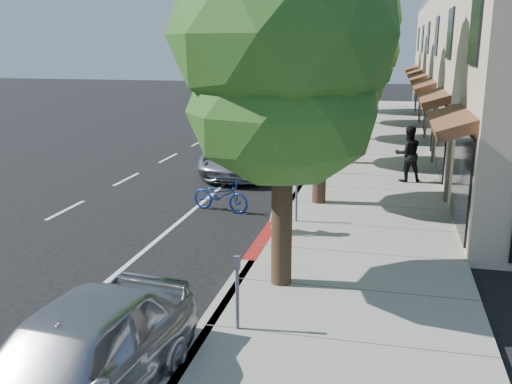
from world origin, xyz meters
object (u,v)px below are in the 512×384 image
(dark_sedan, at_px, (281,130))
(white_pickup, at_px, (299,115))
(cyclist, at_px, (278,207))
(street_tree_5, at_px, (364,52))
(street_tree_4, at_px, (359,40))
(dark_suv_far, at_px, (328,110))
(street_tree_3, at_px, (352,45))
(street_tree_0, at_px, (284,42))
(silver_suv, at_px, (249,153))
(street_tree_1, at_px, (324,26))
(bicycle, at_px, (221,195))
(near_car_a, at_px, (73,362))
(street_tree_2, at_px, (341,46))
(pedestrian, at_px, (408,154))

(dark_sedan, distance_m, white_pickup, 5.33)
(white_pickup, bearing_deg, dark_sedan, -88.81)
(cyclist, bearing_deg, street_tree_5, 4.08)
(street_tree_4, xyz_separation_m, dark_suv_far, (-1.79, 1.29, -4.15))
(street_tree_4, height_order, cyclist, street_tree_4)
(white_pickup, bearing_deg, street_tree_3, -49.81)
(street_tree_0, relative_size, white_pickup, 1.42)
(street_tree_3, relative_size, silver_suv, 1.39)
(dark_sedan, bearing_deg, street_tree_1, -72.65)
(bicycle, distance_m, near_car_a, 9.43)
(bicycle, relative_size, silver_suv, 0.33)
(street_tree_1, bearing_deg, street_tree_4, 90.00)
(street_tree_1, xyz_separation_m, street_tree_4, (0.00, 18.00, -0.28))
(street_tree_3, relative_size, street_tree_5, 1.07)
(street_tree_3, xyz_separation_m, cyclist, (-0.65, -14.99, -3.84))
(cyclist, height_order, near_car_a, cyclist)
(street_tree_1, bearing_deg, street_tree_2, 90.00)
(silver_suv, height_order, near_car_a, near_car_a)
(street_tree_5, distance_m, silver_suv, 20.52)
(bicycle, xyz_separation_m, dark_sedan, (-0.40, 11.54, 0.24))
(cyclist, bearing_deg, street_tree_2, 1.32)
(silver_suv, xyz_separation_m, white_pickup, (0.00, 11.83, 0.02))
(street_tree_4, distance_m, bicycle, 19.73)
(street_tree_0, xyz_separation_m, dark_sedan, (-3.10, 16.50, -4.00))
(street_tree_5, distance_m, dark_sedan, 14.27)
(street_tree_5, height_order, dark_sedan, street_tree_5)
(street_tree_1, distance_m, dark_suv_far, 19.87)
(street_tree_3, xyz_separation_m, street_tree_4, (0.00, 6.00, 0.24))
(street_tree_4, bearing_deg, dark_sedan, -112.46)
(cyclist, relative_size, dark_suv_far, 0.37)
(street_tree_4, relative_size, dark_suv_far, 1.85)
(street_tree_1, bearing_deg, street_tree_3, 90.00)
(bicycle, relative_size, dark_suv_far, 0.41)
(street_tree_2, distance_m, pedestrian, 5.10)
(cyclist, relative_size, white_pickup, 0.30)
(dark_suv_far, bearing_deg, white_pickup, -110.89)
(bicycle, xyz_separation_m, near_car_a, (0.84, -9.39, 0.29))
(street_tree_0, xyz_separation_m, street_tree_5, (-0.00, 30.00, -0.55))
(street_tree_1, relative_size, white_pickup, 1.54)
(bicycle, distance_m, white_pickup, 16.88)
(street_tree_0, height_order, near_car_a, street_tree_0)
(dark_suv_far, xyz_separation_m, pedestrian, (4.37, -15.96, 0.37))
(white_pickup, xyz_separation_m, pedestrian, (5.68, -12.50, 0.32))
(street_tree_4, bearing_deg, bicycle, -98.07)
(cyclist, xyz_separation_m, near_car_a, (-1.21, -7.44, -0.03))
(street_tree_3, height_order, pedestrian, street_tree_3)
(street_tree_4, relative_size, dark_sedan, 1.85)
(street_tree_4, relative_size, white_pickup, 1.49)
(street_tree_3, height_order, white_pickup, street_tree_3)
(bicycle, height_order, dark_sedan, dark_sedan)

